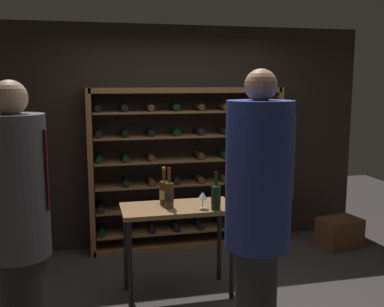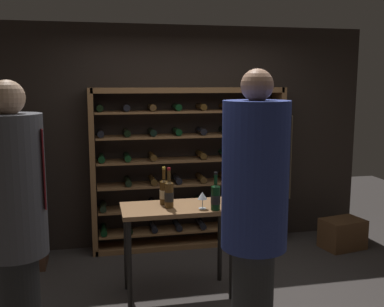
{
  "view_description": "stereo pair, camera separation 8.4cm",
  "coord_description": "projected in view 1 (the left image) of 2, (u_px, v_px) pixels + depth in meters",
  "views": [
    {
      "loc": [
        -1.07,
        -3.67,
        1.97
      ],
      "look_at": [
        -0.14,
        0.28,
        1.33
      ],
      "focal_mm": 42.39,
      "sensor_mm": 36.0,
      "label": 1
    },
    {
      "loc": [
        -0.99,
        -3.69,
        1.97
      ],
      "look_at": [
        -0.14,
        0.28,
        1.33
      ],
      "focal_mm": 42.39,
      "sensor_mm": 36.0,
      "label": 2
    }
  ],
  "objects": [
    {
      "name": "wine_bottle_black_capsule",
      "position": [
        169.0,
        194.0,
        4.06
      ],
      "size": [
        0.08,
        0.08,
        0.37
      ],
      "color": "#4C3314",
      "rests_on": "tasting_table"
    },
    {
      "name": "wine_bottle_amber_reserve",
      "position": [
        216.0,
        196.0,
        4.0
      ],
      "size": [
        0.09,
        0.09,
        0.34
      ],
      "color": "black",
      "rests_on": "tasting_table"
    },
    {
      "name": "display_cabinet",
      "position": [
        19.0,
        199.0,
        4.72
      ],
      "size": [
        0.44,
        0.36,
        1.53
      ],
      "primitive_type": "cube",
      "color": "#4C2D1E",
      "rests_on": "ground"
    },
    {
      "name": "person_guest_plum_blouse",
      "position": [
        17.0,
        218.0,
        2.91
      ],
      "size": [
        0.42,
        0.41,
        1.99
      ],
      "rotation": [
        0.0,
        0.0,
        -1.26
      ],
      "color": "#252525",
      "rests_on": "ground"
    },
    {
      "name": "wine_crate",
      "position": [
        339.0,
        233.0,
        5.45
      ],
      "size": [
        0.54,
        0.42,
        0.35
      ],
      "primitive_type": "cube",
      "rotation": [
        0.0,
        0.0,
        0.19
      ],
      "color": "brown",
      "rests_on": "ground"
    },
    {
      "name": "wine_bottle_green_slim",
      "position": [
        164.0,
        191.0,
        4.18
      ],
      "size": [
        0.08,
        0.08,
        0.35
      ],
      "color": "#4C3314",
      "rests_on": "tasting_table"
    },
    {
      "name": "wine_glass_stemmed_center",
      "position": [
        203.0,
        196.0,
        4.03
      ],
      "size": [
        0.09,
        0.09,
        0.15
      ],
      "color": "silver",
      "rests_on": "tasting_table"
    },
    {
      "name": "ground_plane",
      "position": [
        214.0,
        303.0,
        4.08
      ],
      "size": [
        9.42,
        9.42,
        0.0
      ],
      "primitive_type": "plane",
      "color": "#383330"
    },
    {
      "name": "tasting_table",
      "position": [
        178.0,
        219.0,
        4.15
      ],
      "size": [
        1.02,
        0.51,
        0.85
      ],
      "color": "brown",
      "rests_on": "ground"
    },
    {
      "name": "person_host_in_suit",
      "position": [
        258.0,
        210.0,
        2.97
      ],
      "size": [
        0.44,
        0.43,
        2.05
      ],
      "rotation": [
        0.0,
        0.0,
        -1.46
      ],
      "color": "#313131",
      "rests_on": "ground"
    },
    {
      "name": "back_wall",
      "position": [
        176.0,
        136.0,
        5.51
      ],
      "size": [
        4.67,
        0.1,
        2.63
      ],
      "primitive_type": "cube",
      "color": "black",
      "rests_on": "ground"
    },
    {
      "name": "wine_rack",
      "position": [
        187.0,
        168.0,
        5.39
      ],
      "size": [
        2.3,
        0.32,
        1.91
      ],
      "color": "brown",
      "rests_on": "ground"
    }
  ]
}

